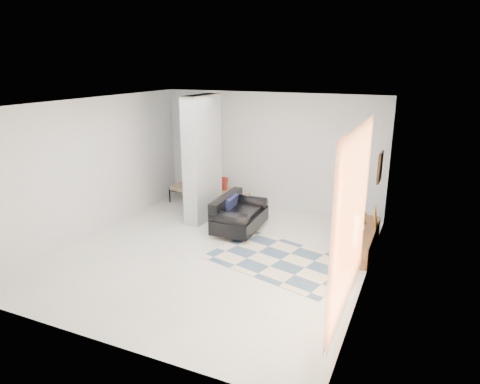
% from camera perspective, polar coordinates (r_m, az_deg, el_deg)
% --- Properties ---
extents(floor, '(6.00, 6.00, 0.00)m').
position_cam_1_polar(floor, '(8.20, -3.40, -8.09)').
color(floor, silver).
rests_on(floor, ground).
extents(ceiling, '(6.00, 6.00, 0.00)m').
position_cam_1_polar(ceiling, '(7.47, -3.77, 11.79)').
color(ceiling, white).
rests_on(ceiling, wall_back).
extents(wall_back, '(6.00, 0.00, 6.00)m').
position_cam_1_polar(wall_back, '(10.40, 4.08, 5.42)').
color(wall_back, silver).
rests_on(wall_back, ground).
extents(wall_front, '(6.00, 0.00, 6.00)m').
position_cam_1_polar(wall_front, '(5.39, -18.50, -6.49)').
color(wall_front, silver).
rests_on(wall_front, ground).
extents(wall_left, '(0.00, 6.00, 6.00)m').
position_cam_1_polar(wall_left, '(9.28, -18.86, 3.15)').
color(wall_left, silver).
rests_on(wall_left, ground).
extents(wall_right, '(0.00, 6.00, 6.00)m').
position_cam_1_polar(wall_right, '(6.94, 17.04, -1.13)').
color(wall_right, silver).
rests_on(wall_right, ground).
extents(partition_column, '(0.35, 1.20, 2.80)m').
position_cam_1_polar(partition_column, '(9.59, -5.02, 4.42)').
color(partition_column, '#B0B5B7').
rests_on(partition_column, floor).
extents(hallway_door, '(0.85, 0.06, 2.04)m').
position_cam_1_polar(hallway_door, '(11.31, -6.10, 4.33)').
color(hallway_door, silver).
rests_on(hallway_door, floor).
extents(curtain, '(0.00, 2.55, 2.55)m').
position_cam_1_polar(curtain, '(5.85, 14.82, -3.77)').
color(curtain, orange).
rests_on(curtain, wall_right).
extents(wall_art, '(0.04, 0.45, 0.55)m').
position_cam_1_polar(wall_art, '(8.12, 18.19, 3.17)').
color(wall_art, '#351F0E').
rests_on(wall_art, wall_right).
extents(media_console, '(0.45, 1.81, 0.80)m').
position_cam_1_polar(media_console, '(8.58, 15.98, -6.08)').
color(media_console, brown).
rests_on(media_console, floor).
extents(loveseat, '(0.88, 1.45, 0.76)m').
position_cam_1_polar(loveseat, '(9.09, -0.35, -3.04)').
color(loveseat, silver).
rests_on(loveseat, floor).
extents(daybed, '(2.11, 1.25, 0.77)m').
position_cam_1_polar(daybed, '(10.74, -4.25, 0.34)').
color(daybed, black).
rests_on(daybed, floor).
extents(area_rug, '(2.82, 2.23, 0.01)m').
position_cam_1_polar(area_rug, '(7.93, 5.42, -9.01)').
color(area_rug, beige).
rests_on(area_rug, floor).
extents(cylinder_lamp, '(0.10, 0.10, 0.53)m').
position_cam_1_polar(cylinder_lamp, '(7.69, 15.23, -5.02)').
color(cylinder_lamp, white).
rests_on(cylinder_lamp, media_console).
extents(bronze_figurine, '(0.14, 0.14, 0.25)m').
position_cam_1_polar(bronze_figurine, '(8.81, 16.17, -3.28)').
color(bronze_figurine, '#342617').
rests_on(bronze_figurine, media_console).
extents(vase, '(0.20, 0.20, 0.20)m').
position_cam_1_polar(vase, '(8.41, 15.72, -4.37)').
color(vase, white).
rests_on(vase, media_console).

